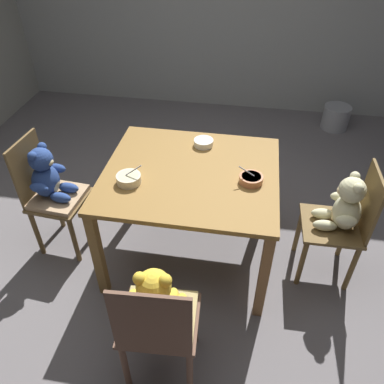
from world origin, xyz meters
name	(u,v)px	position (x,y,z in m)	size (l,w,h in m)	color
ground_plane	(191,252)	(0.00, 0.00, -0.02)	(5.20, 5.20, 0.04)	slate
dining_table	(191,184)	(0.00, 0.00, 0.65)	(1.13, 1.01, 0.75)	olive
teddy_chair_near_left	(50,184)	(-0.99, -0.06, 0.57)	(0.39, 0.39, 0.91)	brown
teddy_chair_near_front	(157,312)	(-0.01, -0.93, 0.57)	(0.43, 0.39, 0.88)	brown
teddy_chair_near_right	(344,212)	(1.00, -0.01, 0.56)	(0.39, 0.39, 0.87)	brown
porridge_bowl_cream_near_left	(129,179)	(-0.36, -0.18, 0.78)	(0.16, 0.15, 0.13)	beige
porridge_bowl_terracotta_near_right	(251,179)	(0.39, -0.05, 0.78)	(0.16, 0.15, 0.12)	#BC744F
porridge_bowl_white_far_center	(204,143)	(0.04, 0.33, 0.78)	(0.14, 0.14, 0.05)	white
metal_pail	(336,117)	(1.31, 2.15, 0.13)	(0.30, 0.30, 0.27)	#93969B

